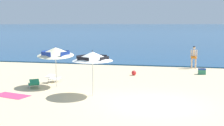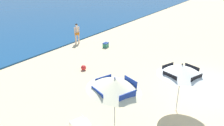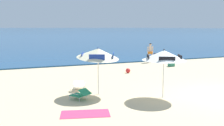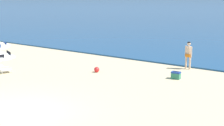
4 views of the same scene
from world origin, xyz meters
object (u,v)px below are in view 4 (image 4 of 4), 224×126
Objects in this scene: cooler_box at (176,75)px; beach_ball at (97,70)px; person_standing_near_shore at (188,53)px; lounge_chair_under_umbrella at (4,68)px.

beach_ball is (-4.53, -1.37, -0.04)m from cooler_box.
lounge_chair_under_umbrella is at bearing -138.56° from person_standing_near_shore.
person_standing_near_shore is at bearing 44.58° from beach_ball.
lounge_chair_under_umbrella reaches higher than beach_ball.
cooler_box is at bearing 16.78° from beach_ball.
person_standing_near_shore is at bearing 41.44° from lounge_chair_under_umbrella.
cooler_box is at bearing 28.33° from lounge_chair_under_umbrella.
person_standing_near_shore reaches higher than beach_ball.
cooler_box is (8.89, 4.79, -0.08)m from lounge_chair_under_umbrella.
lounge_chair_under_umbrella is 10.10m from cooler_box.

